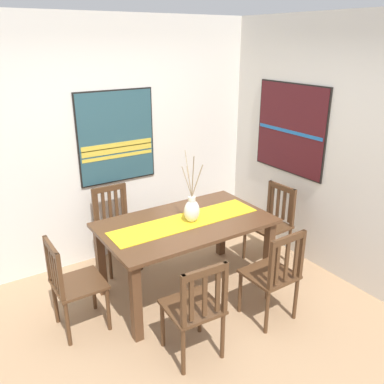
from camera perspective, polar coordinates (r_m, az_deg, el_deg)
The scene contains 13 objects.
ground_plane at distance 3.78m, azimuth 1.12°, elevation -19.77°, with size 6.40×6.40×0.03m, color #A37F5B.
wall_back at distance 4.66m, azimuth -11.71°, elevation 6.81°, with size 6.40×0.12×2.70m, color silver.
wall_side at distance 4.35m, azimuth 22.12°, elevation 4.69°, with size 0.12×6.40×2.70m, color silver.
dining_table at distance 4.01m, azimuth -0.89°, elevation -5.65°, with size 1.65×0.97×0.78m.
table_runner at distance 3.95m, azimuth -0.90°, elevation -4.12°, with size 1.52×0.36×0.01m, color gold.
centerpiece_vase at distance 3.90m, azimuth -0.02°, elevation -2.52°, with size 0.17×0.29×0.70m.
chair_0 at distance 3.30m, azimuth 0.48°, elevation -16.00°, with size 0.44×0.44×0.90m.
chair_1 at distance 3.76m, azimuth 11.43°, elevation -11.25°, with size 0.43×0.43×0.91m.
chair_2 at distance 3.72m, azimuth -16.57°, elevation -12.16°, with size 0.42×0.42×0.88m.
chair_3 at distance 4.61m, azimuth -10.72°, elevation -4.72°, with size 0.42×0.42×0.92m.
chair_4 at distance 4.74m, azimuth 11.15°, elevation -4.19°, with size 0.44×0.44×0.90m.
painting_on_back_wall at distance 4.61m, azimuth -10.62°, elevation 7.60°, with size 0.90×0.05×1.03m.
painting_on_side_wall at distance 4.78m, azimuth 13.71°, elevation 8.63°, with size 0.05×1.02×1.02m.
Camera 1 is at (-1.62, -2.37, 2.45)m, focal length 37.88 mm.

